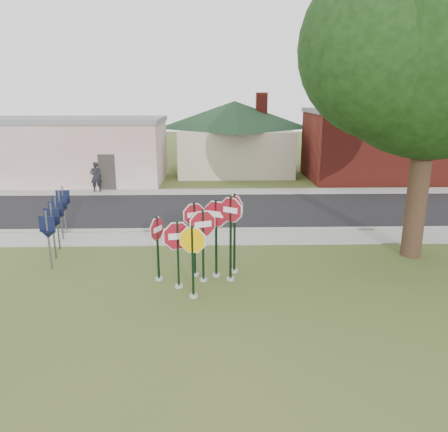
{
  "coord_description": "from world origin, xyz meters",
  "views": [
    {
      "loc": [
        0.39,
        -11.16,
        5.56
      ],
      "look_at": [
        0.72,
        2.0,
        1.92
      ],
      "focal_mm": 35.0,
      "sensor_mm": 36.0,
      "label": 1
    }
  ],
  "objects_px": {
    "stop_sign_center": "(203,235)",
    "stop_sign_yellow": "(193,253)",
    "stop_sign_left": "(178,245)",
    "pedestrian": "(96,177)",
    "oak_tree": "(436,39)"
  },
  "relations": [
    {
      "from": "oak_tree",
      "to": "stop_sign_yellow",
      "type": "bearing_deg",
      "value": -157.25
    },
    {
      "from": "pedestrian",
      "to": "stop_sign_yellow",
      "type": "bearing_deg",
      "value": 93.24
    },
    {
      "from": "stop_sign_center",
      "to": "oak_tree",
      "type": "relative_size",
      "value": 0.22
    },
    {
      "from": "stop_sign_center",
      "to": "pedestrian",
      "type": "bearing_deg",
      "value": 116.89
    },
    {
      "from": "stop_sign_yellow",
      "to": "oak_tree",
      "type": "xyz_separation_m",
      "value": [
        7.69,
        3.23,
        5.94
      ]
    },
    {
      "from": "oak_tree",
      "to": "pedestrian",
      "type": "distance_m",
      "value": 18.86
    },
    {
      "from": "stop_sign_yellow",
      "to": "stop_sign_left",
      "type": "height_order",
      "value": "stop_sign_yellow"
    },
    {
      "from": "stop_sign_yellow",
      "to": "pedestrian",
      "type": "relative_size",
      "value": 1.26
    },
    {
      "from": "stop_sign_center",
      "to": "stop_sign_yellow",
      "type": "height_order",
      "value": "stop_sign_center"
    },
    {
      "from": "oak_tree",
      "to": "stop_sign_left",
      "type": "bearing_deg",
      "value": -162.65
    },
    {
      "from": "stop_sign_yellow",
      "to": "stop_sign_center",
      "type": "bearing_deg",
      "value": 76.88
    },
    {
      "from": "pedestrian",
      "to": "stop_sign_center",
      "type": "bearing_deg",
      "value": 95.99
    },
    {
      "from": "stop_sign_center",
      "to": "stop_sign_yellow",
      "type": "distance_m",
      "value": 1.17
    },
    {
      "from": "stop_sign_center",
      "to": "stop_sign_left",
      "type": "bearing_deg",
      "value": -148.22
    },
    {
      "from": "stop_sign_yellow",
      "to": "oak_tree",
      "type": "distance_m",
      "value": 10.24
    }
  ]
}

